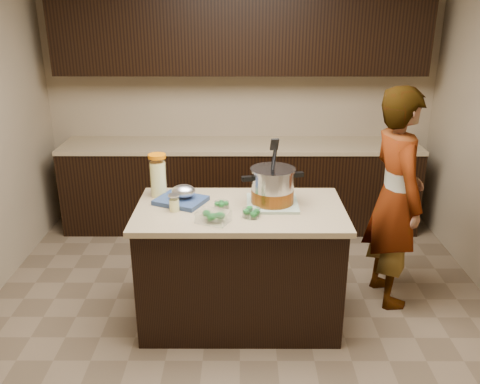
# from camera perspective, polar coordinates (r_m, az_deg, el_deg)

# --- Properties ---
(ground_plane) EXTENTS (4.00, 4.00, 0.00)m
(ground_plane) POSITION_cam_1_polar(r_m,az_deg,el_deg) (3.98, 0.00, -13.87)
(ground_plane) COLOR brown
(ground_plane) RESTS_ON ground
(room_shell) EXTENTS (4.04, 4.04, 2.72)m
(room_shell) POSITION_cam_1_polar(r_m,az_deg,el_deg) (3.32, 0.00, 11.30)
(room_shell) COLOR tan
(room_shell) RESTS_ON ground
(back_cabinets) EXTENTS (3.60, 0.63, 2.33)m
(back_cabinets) POSITION_cam_1_polar(r_m,az_deg,el_deg) (5.18, 0.05, 6.02)
(back_cabinets) COLOR black
(back_cabinets) RESTS_ON ground
(island) EXTENTS (1.46, 0.81, 0.90)m
(island) POSITION_cam_1_polar(r_m,az_deg,el_deg) (3.74, 0.00, -8.16)
(island) COLOR black
(island) RESTS_ON ground
(dish_towel) EXTENTS (0.36, 0.36, 0.02)m
(dish_towel) POSITION_cam_1_polar(r_m,az_deg,el_deg) (3.61, 3.64, -1.27)
(dish_towel) COLOR #63946D
(dish_towel) RESTS_ON island
(stock_pot) EXTENTS (0.44, 0.38, 0.45)m
(stock_pot) POSITION_cam_1_polar(r_m,az_deg,el_deg) (3.56, 3.68, 0.45)
(stock_pot) COLOR #B7B7BC
(stock_pot) RESTS_ON dish_towel
(lemonade_pitcher) EXTENTS (0.16, 0.16, 0.31)m
(lemonade_pitcher) POSITION_cam_1_polar(r_m,az_deg,el_deg) (3.76, -9.18, 1.68)
(lemonade_pitcher) COLOR #FCFB9A
(lemonade_pitcher) RESTS_ON island
(mason_jar) EXTENTS (0.08, 0.08, 0.13)m
(mason_jar) POSITION_cam_1_polar(r_m,az_deg,el_deg) (3.51, -7.40, -1.24)
(mason_jar) COLOR #FCFB9A
(mason_jar) RESTS_ON island
(broccoli_tub_left) EXTENTS (0.13, 0.13, 0.05)m
(broccoli_tub_left) POSITION_cam_1_polar(r_m,az_deg,el_deg) (3.54, -2.08, -1.47)
(broccoli_tub_left) COLOR silver
(broccoli_tub_left) RESTS_ON island
(broccoli_tub_right) EXTENTS (0.13, 0.13, 0.06)m
(broccoli_tub_right) POSITION_cam_1_polar(r_m,az_deg,el_deg) (3.39, 1.29, -2.38)
(broccoli_tub_right) COLOR silver
(broccoli_tub_right) RESTS_ON island
(broccoli_tub_rect) EXTENTS (0.24, 0.21, 0.07)m
(broccoli_tub_rect) POSITION_cam_1_polar(r_m,az_deg,el_deg) (3.32, -3.03, -2.85)
(broccoli_tub_rect) COLOR silver
(broccoli_tub_rect) RESTS_ON island
(blue_tray) EXTENTS (0.41, 0.38, 0.13)m
(blue_tray) POSITION_cam_1_polar(r_m,az_deg,el_deg) (3.64, -6.53, -0.56)
(blue_tray) COLOR navy
(blue_tray) RESTS_ON island
(person) EXTENTS (0.49, 0.67, 1.70)m
(person) POSITION_cam_1_polar(r_m,az_deg,el_deg) (4.02, 17.07, -0.68)
(person) COLOR gray
(person) RESTS_ON ground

